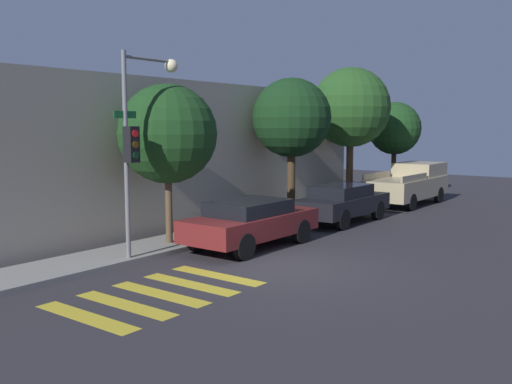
{
  "coord_description": "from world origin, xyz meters",
  "views": [
    {
      "loc": [
        -11.44,
        -7.86,
        3.5
      ],
      "look_at": [
        1.64,
        2.1,
        1.6
      ],
      "focal_mm": 40.0,
      "sensor_mm": 36.0,
      "label": 1
    }
  ],
  "objects_px": {
    "tree_near_corner": "(168,134)",
    "tree_far_end": "(351,108)",
    "tree_behind_truck": "(395,129)",
    "sedan_middle": "(342,202)",
    "tree_midblock": "(292,118)",
    "sedan_near_corner": "(251,222)",
    "pickup_truck": "(410,184)",
    "traffic_light_pole": "(139,127)"
  },
  "relations": [
    {
      "from": "sedan_near_corner",
      "to": "sedan_middle",
      "type": "xyz_separation_m",
      "value": [
        5.41,
        0.0,
        -0.0
      ]
    },
    {
      "from": "tree_near_corner",
      "to": "tree_midblock",
      "type": "xyz_separation_m",
      "value": [
        6.34,
        -0.0,
        0.52
      ]
    },
    {
      "from": "sedan_near_corner",
      "to": "sedan_middle",
      "type": "bearing_deg",
      "value": 0.0
    },
    {
      "from": "sedan_near_corner",
      "to": "pickup_truck",
      "type": "distance_m",
      "value": 11.67
    },
    {
      "from": "tree_far_end",
      "to": "tree_behind_truck",
      "type": "height_order",
      "value": "tree_far_end"
    },
    {
      "from": "sedan_middle",
      "to": "tree_far_end",
      "type": "distance_m",
      "value": 5.78
    },
    {
      "from": "traffic_light_pole",
      "to": "tree_near_corner",
      "type": "distance_m",
      "value": 1.74
    },
    {
      "from": "tree_far_end",
      "to": "traffic_light_pole",
      "type": "bearing_deg",
      "value": -177.06
    },
    {
      "from": "tree_behind_truck",
      "to": "pickup_truck",
      "type": "bearing_deg",
      "value": -143.33
    },
    {
      "from": "sedan_near_corner",
      "to": "tree_far_end",
      "type": "relative_size",
      "value": 0.73
    },
    {
      "from": "sedan_near_corner",
      "to": "tree_behind_truck",
      "type": "distance_m",
      "value": 14.61
    },
    {
      "from": "pickup_truck",
      "to": "tree_near_corner",
      "type": "relative_size",
      "value": 1.11
    },
    {
      "from": "sedan_middle",
      "to": "pickup_truck",
      "type": "xyz_separation_m",
      "value": [
        6.26,
        0.0,
        0.17
      ]
    },
    {
      "from": "tree_midblock",
      "to": "tree_behind_truck",
      "type": "bearing_deg",
      "value": 0.0
    },
    {
      "from": "sedan_middle",
      "to": "pickup_truck",
      "type": "relative_size",
      "value": 0.84
    },
    {
      "from": "sedan_near_corner",
      "to": "tree_behind_truck",
      "type": "relative_size",
      "value": 0.94
    },
    {
      "from": "tree_behind_truck",
      "to": "sedan_near_corner",
      "type": "bearing_deg",
      "value": -172.34
    },
    {
      "from": "tree_near_corner",
      "to": "tree_far_end",
      "type": "height_order",
      "value": "tree_far_end"
    },
    {
      "from": "sedan_middle",
      "to": "pickup_truck",
      "type": "distance_m",
      "value": 6.27
    },
    {
      "from": "tree_behind_truck",
      "to": "sedan_middle",
      "type": "bearing_deg",
      "value": -167.77
    },
    {
      "from": "sedan_near_corner",
      "to": "tree_far_end",
      "type": "height_order",
      "value": "tree_far_end"
    },
    {
      "from": "pickup_truck",
      "to": "tree_behind_truck",
      "type": "relative_size",
      "value": 1.11
    },
    {
      "from": "traffic_light_pole",
      "to": "tree_midblock",
      "type": "relative_size",
      "value": 1.02
    },
    {
      "from": "sedan_middle",
      "to": "tree_behind_truck",
      "type": "relative_size",
      "value": 0.93
    },
    {
      "from": "traffic_light_pole",
      "to": "tree_behind_truck",
      "type": "distance_m",
      "value": 17.26
    },
    {
      "from": "tree_midblock",
      "to": "sedan_middle",
      "type": "bearing_deg",
      "value": -76.42
    },
    {
      "from": "tree_midblock",
      "to": "tree_far_end",
      "type": "relative_size",
      "value": 0.88
    },
    {
      "from": "pickup_truck",
      "to": "tree_near_corner",
      "type": "distance_m",
      "value": 13.42
    },
    {
      "from": "traffic_light_pole",
      "to": "tree_far_end",
      "type": "relative_size",
      "value": 0.89
    },
    {
      "from": "sedan_near_corner",
      "to": "tree_midblock",
      "type": "height_order",
      "value": "tree_midblock"
    },
    {
      "from": "tree_near_corner",
      "to": "tree_behind_truck",
      "type": "xyz_separation_m",
      "value": [
        15.64,
        -0.0,
        0.1
      ]
    },
    {
      "from": "sedan_near_corner",
      "to": "tree_far_end",
      "type": "xyz_separation_m",
      "value": [
        9.56,
        1.92,
        3.54
      ]
    },
    {
      "from": "sedan_middle",
      "to": "tree_far_end",
      "type": "xyz_separation_m",
      "value": [
        4.15,
        1.92,
        3.54
      ]
    },
    {
      "from": "sedan_near_corner",
      "to": "traffic_light_pole",
      "type": "bearing_deg",
      "value": 157.1
    },
    {
      "from": "pickup_truck",
      "to": "tree_midblock",
      "type": "bearing_deg",
      "value": 164.11
    },
    {
      "from": "traffic_light_pole",
      "to": "tree_midblock",
      "type": "xyz_separation_m",
      "value": [
        7.95,
        0.65,
        0.31
      ]
    },
    {
      "from": "sedan_middle",
      "to": "tree_midblock",
      "type": "xyz_separation_m",
      "value": [
        -0.46,
        1.92,
        3.04
      ]
    },
    {
      "from": "tree_near_corner",
      "to": "tree_midblock",
      "type": "relative_size",
      "value": 0.89
    },
    {
      "from": "tree_behind_truck",
      "to": "tree_midblock",
      "type": "bearing_deg",
      "value": 180.0
    },
    {
      "from": "sedan_middle",
      "to": "tree_near_corner",
      "type": "bearing_deg",
      "value": 164.29
    },
    {
      "from": "sedan_middle",
      "to": "tree_far_end",
      "type": "relative_size",
      "value": 0.73
    },
    {
      "from": "traffic_light_pole",
      "to": "sedan_middle",
      "type": "relative_size",
      "value": 1.22
    }
  ]
}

